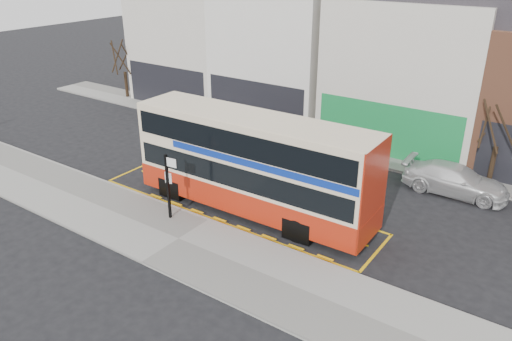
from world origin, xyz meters
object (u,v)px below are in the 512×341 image
Objects in this scene: street_tree_right at (503,112)px; car_white at (455,180)px; bus_stop_post at (169,181)px; street_tree_left at (122,49)px; car_grey at (265,136)px; car_silver at (186,114)px; double_decker_bus at (254,163)px.

car_white is at bearing -122.08° from street_tree_right.
street_tree_left is (-16.67, 12.39, 1.98)m from bus_stop_post.
car_grey is at bearing 94.39° from bus_stop_post.
street_tree_right is (19.16, 1.53, 3.15)m from car_silver.
street_tree_left is 1.01× the size of street_tree_right.
bus_stop_post is 0.53× the size of street_tree_right.
car_grey is (-4.09, 7.04, -1.70)m from double_decker_bus.
double_decker_bus is 10.12m from car_white.
double_decker_bus reaches higher than bus_stop_post.
bus_stop_post reaches higher than car_grey.
bus_stop_post is at bearing -132.08° from street_tree_right.
car_silver is 17.95m from car_white.
bus_stop_post is 10.06m from car_grey.
car_silver is at bearing 99.22° from car_grey.
street_tree_right is at bearing -69.63° from car_silver.
car_white is at bearing -75.51° from car_silver.
car_white is (9.48, 9.91, -1.23)m from bus_stop_post.
street_tree_left is at bearing 93.57° from car_grey.
street_tree_right is at bearing 42.93° from bus_stop_post.
bus_stop_post is 20.87m from street_tree_left.
double_decker_bus is at bearing 43.73° from bus_stop_post.
car_white is 0.87× the size of street_tree_right.
car_white is at bearing -5.43° from street_tree_left.
street_tree_left is at bearing 178.86° from street_tree_right.
double_decker_bus is 21.46m from street_tree_left.
bus_stop_post is at bearing -124.81° from car_silver.
double_decker_bus is 3.76m from bus_stop_post.
car_silver is 19.48m from street_tree_right.
bus_stop_post reaches higher than car_white.
double_decker_bus is at bearing -132.32° from street_tree_right.
car_silver reaches higher than car_grey.
street_tree_right reaches higher than double_decker_bus.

